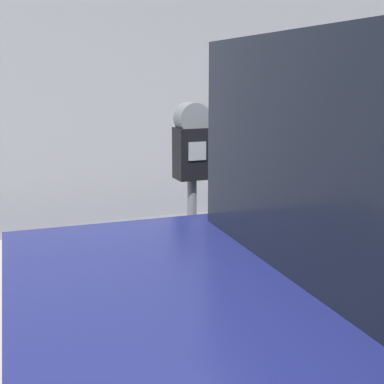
% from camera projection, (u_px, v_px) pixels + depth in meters
% --- Properties ---
extents(sidewalk, '(24.00, 2.80, 0.13)m').
position_uv_depth(sidewalk, '(212.00, 273.00, 4.45)').
color(sidewalk, '#9E9B96').
rests_on(sidewalk, ground_plane).
extents(parking_meter, '(0.20, 0.16, 1.40)m').
position_uv_depth(parking_meter, '(192.00, 164.00, 3.14)').
color(parking_meter, slate).
rests_on(parking_meter, sidewalk).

